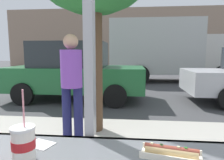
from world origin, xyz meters
TOP-DOWN VIEW (x-y plane):
  - ground_plane at (0.00, 8.00)m, footprint 60.00×60.00m
  - sidewalk_strip at (0.00, 1.60)m, footprint 16.00×2.80m
  - building_facade_far at (0.00, 21.95)m, footprint 28.00×1.20m
  - soda_cup_right at (-0.22, -0.23)m, footprint 0.10×0.10m
  - hotdog_tray_near at (0.40, -0.14)m, footprint 0.27×0.15m
  - napkin_wrapper at (-0.21, -0.08)m, footprint 0.14×0.12m
  - parked_car_green at (-1.56, 5.15)m, footprint 4.22×1.91m
  - box_truck at (2.08, 9.76)m, footprint 6.23×2.44m
  - pedestrian at (-0.67, 1.93)m, footprint 0.32×0.32m

SIDE VIEW (x-z plane):
  - ground_plane at x=0.00m, z-range 0.00..0.00m
  - sidewalk_strip at x=0.00m, z-range 0.00..0.11m
  - parked_car_green at x=-1.56m, z-range 0.00..1.81m
  - napkin_wrapper at x=-0.21m, z-range 1.01..1.02m
  - hotdog_tray_near at x=0.40m, z-range 1.01..1.06m
  - pedestrian at x=-0.67m, z-range 0.23..1.86m
  - soda_cup_right at x=-0.22m, z-range 0.94..1.24m
  - box_truck at x=2.08m, z-range 0.11..3.24m
  - building_facade_far at x=0.00m, z-range 0.00..6.41m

